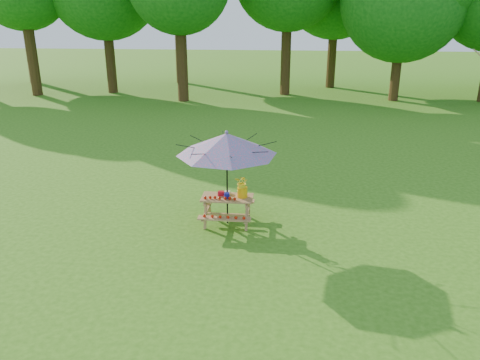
# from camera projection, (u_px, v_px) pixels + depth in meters

# --- Properties ---
(picnic_table) EXTENTS (1.20, 1.32, 0.67)m
(picnic_table) POSITION_uv_depth(u_px,v_px,m) (227.00, 210.00, 11.04)
(picnic_table) COLOR olive
(picnic_table) RESTS_ON ground
(patio_umbrella) EXTENTS (2.75, 2.75, 2.26)m
(patio_umbrella) POSITION_uv_depth(u_px,v_px,m) (227.00, 144.00, 10.50)
(patio_umbrella) COLOR black
(patio_umbrella) RESTS_ON ground
(produce_bins) EXTENTS (0.30, 0.40, 0.13)m
(produce_bins) POSITION_uv_depth(u_px,v_px,m) (225.00, 194.00, 10.95)
(produce_bins) COLOR red
(produce_bins) RESTS_ON picnic_table
(tomatoes_row) EXTENTS (0.77, 0.13, 0.07)m
(tomatoes_row) POSITION_uv_depth(u_px,v_px,m) (220.00, 198.00, 10.76)
(tomatoes_row) COLOR red
(tomatoes_row) RESTS_ON picnic_table
(flower_bucket) EXTENTS (0.40, 0.38, 0.54)m
(flower_bucket) POSITION_uv_depth(u_px,v_px,m) (242.00, 185.00, 10.82)
(flower_bucket) COLOR #FFB30D
(flower_bucket) RESTS_ON picnic_table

